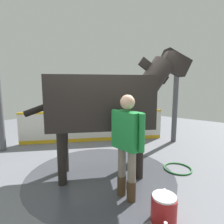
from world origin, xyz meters
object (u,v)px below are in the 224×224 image
Objects in this scene: wash_bucket at (164,208)px; bottle_shampoo at (165,195)px; horse at (106,101)px; handler at (127,140)px; hose_coil at (178,168)px.

bottle_shampoo is (-0.44, -0.17, -0.10)m from wash_bucket.
horse reaches higher than handler.
wash_bucket is (0.11, 0.69, -0.80)m from handler.
horse is at bearing -92.89° from bottle_shampoo.
handler is 9.10× the size of bottle_shampoo.
hose_coil is at bearing 178.54° from handler.
horse is at bearing -107.03° from handler.
horse reaches higher than bottle_shampoo.
wash_bucket reaches higher than bottle_shampoo.
handler is 1.08m from bottle_shampoo.
handler is at bearing -11.31° from hose_coil.
wash_bucket reaches higher than hose_coil.
handler is 1.85m from hose_coil.
bottle_shampoo is at bearing 132.91° from handler.
wash_bucket is 0.61× the size of hose_coil.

